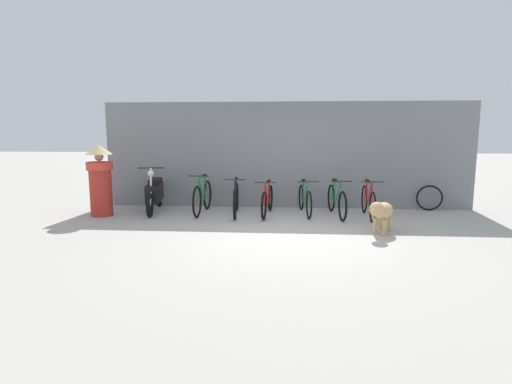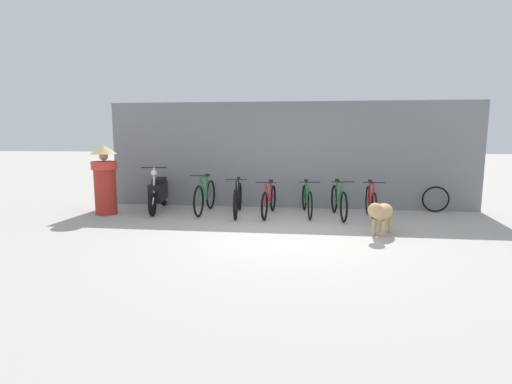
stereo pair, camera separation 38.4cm
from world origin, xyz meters
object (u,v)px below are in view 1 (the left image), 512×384
motorcycle (155,193)px  spare_tire_left (429,198)px  bicycle_4 (337,201)px  bicycle_1 (236,199)px  stray_dog (382,211)px  bicycle_3 (305,200)px  bicycle_5 (368,202)px  person_in_robes (100,178)px  bicycle_2 (267,201)px  bicycle_0 (203,197)px

motorcycle → spare_tire_left: bearing=86.3°
bicycle_4 → spare_tire_left: bicycle_4 is taller
bicycle_1 → stray_dog: bearing=58.0°
bicycle_3 → bicycle_5: bicycle_5 is taller
bicycle_3 → spare_tire_left: (3.00, 0.66, -0.03)m
motorcycle → spare_tire_left: 6.57m
bicycle_1 → bicycle_5: size_ratio=1.05×
bicycle_3 → motorcycle: 3.54m
bicycle_4 → spare_tire_left: 2.45m
person_in_robes → spare_tire_left: size_ratio=2.58×
bicycle_2 → person_in_robes: 3.78m
bicycle_1 → bicycle_2: bearing=86.8°
bicycle_1 → bicycle_5: 2.95m
bicycle_3 → bicycle_5: bearing=73.5°
bicycle_4 → stray_dog: bicycle_4 is taller
bicycle_5 → person_in_robes: size_ratio=1.05×
bicycle_4 → bicycle_5: size_ratio=1.03×
bicycle_0 → bicycle_1: (0.80, -0.13, -0.02)m
stray_dog → person_in_robes: (-5.91, 1.19, 0.43)m
bicycle_4 → bicycle_5: bicycle_5 is taller
bicycle_5 → spare_tire_left: bicycle_5 is taller
stray_dog → spare_tire_left: stray_dog is taller
bicycle_1 → bicycle_3: bearing=92.1°
bicycle_3 → person_in_robes: (-4.58, -0.49, 0.51)m
bicycle_3 → motorcycle: motorcycle is taller
person_in_robes → spare_tire_left: (7.59, 1.16, -0.54)m
stray_dog → person_in_robes: size_ratio=0.61×
bicycle_0 → stray_dog: bicycle_0 is taller
bicycle_4 → spare_tire_left: size_ratio=2.76×
person_in_robes → bicycle_0: bearing=165.4°
motorcycle → stray_dog: (4.87, -1.74, -0.02)m
bicycle_0 → bicycle_4: bearing=90.0°
person_in_robes → stray_dog: bearing=142.8°
bicycle_1 → bicycle_5: bearing=84.4°
bicycle_1 → bicycle_0: bearing=-103.6°
bicycle_2 → person_in_robes: (-3.73, -0.33, 0.51)m
bicycle_1 → person_in_robes: bearing=-88.6°
bicycle_4 → motorcycle: motorcycle is taller
bicycle_1 → bicycle_3: size_ratio=1.05×
motorcycle → spare_tire_left: (6.54, 0.61, -0.13)m
bicycle_1 → person_in_robes: person_in_robes is taller
bicycle_4 → spare_tire_left: (2.31, 0.82, -0.04)m
bicycle_3 → bicycle_5: 1.40m
bicycle_4 → motorcycle: size_ratio=0.92×
bicycle_3 → stray_dog: bicycle_3 is taller
bicycle_0 → stray_dog: 4.04m
person_in_robes → bicycle_2: bearing=159.2°
bicycle_2 → bicycle_3: 0.87m
motorcycle → stray_dog: motorcycle is taller
stray_dog → person_in_robes: bearing=-70.6°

